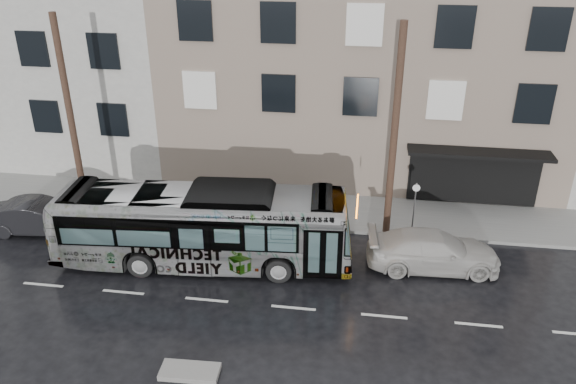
{
  "coord_description": "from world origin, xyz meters",
  "views": [
    {
      "loc": [
        5.39,
        -18.57,
        12.44
      ],
      "look_at": [
        2.26,
        2.5,
        2.14
      ],
      "focal_mm": 35.0,
      "sensor_mm": 36.0,
      "label": 1
    }
  ],
  "objects_px": {
    "utility_pole_rear": "(71,118)",
    "white_sedan": "(433,251)",
    "bus": "(203,226)",
    "dark_sedan": "(40,217)",
    "utility_pole_front": "(394,135)",
    "sign_post": "(414,209)"
  },
  "relations": [
    {
      "from": "bus",
      "to": "utility_pole_front",
      "type": "bearing_deg",
      "value": -70.06
    },
    {
      "from": "white_sedan",
      "to": "dark_sedan",
      "type": "height_order",
      "value": "white_sedan"
    },
    {
      "from": "utility_pole_front",
      "to": "sign_post",
      "type": "distance_m",
      "value": 3.48
    },
    {
      "from": "sign_post",
      "to": "white_sedan",
      "type": "height_order",
      "value": "sign_post"
    },
    {
      "from": "utility_pole_front",
      "to": "utility_pole_rear",
      "type": "relative_size",
      "value": 1.0
    },
    {
      "from": "sign_post",
      "to": "dark_sedan",
      "type": "distance_m",
      "value": 16.34
    },
    {
      "from": "bus",
      "to": "dark_sedan",
      "type": "xyz_separation_m",
      "value": [
        -7.85,
        1.3,
        -0.89
      ]
    },
    {
      "from": "utility_pole_rear",
      "to": "sign_post",
      "type": "distance_m",
      "value": 15.46
    },
    {
      "from": "bus",
      "to": "dark_sedan",
      "type": "bearing_deg",
      "value": 75.97
    },
    {
      "from": "utility_pole_rear",
      "to": "sign_post",
      "type": "height_order",
      "value": "utility_pole_rear"
    },
    {
      "from": "dark_sedan",
      "to": "white_sedan",
      "type": "bearing_deg",
      "value": -97.68
    },
    {
      "from": "sign_post",
      "to": "bus",
      "type": "relative_size",
      "value": 0.21
    },
    {
      "from": "utility_pole_front",
      "to": "bus",
      "type": "distance_m",
      "value": 8.53
    },
    {
      "from": "white_sedan",
      "to": "dark_sedan",
      "type": "distance_m",
      "value": 16.89
    },
    {
      "from": "utility_pole_front",
      "to": "utility_pole_rear",
      "type": "xyz_separation_m",
      "value": [
        -14.0,
        0.0,
        0.0
      ]
    },
    {
      "from": "bus",
      "to": "dark_sedan",
      "type": "height_order",
      "value": "bus"
    },
    {
      "from": "utility_pole_front",
      "to": "utility_pole_rear",
      "type": "distance_m",
      "value": 14.0
    },
    {
      "from": "utility_pole_front",
      "to": "white_sedan",
      "type": "distance_m",
      "value": 4.9
    },
    {
      "from": "utility_pole_front",
      "to": "dark_sedan",
      "type": "bearing_deg",
      "value": -172.43
    },
    {
      "from": "utility_pole_front",
      "to": "dark_sedan",
      "type": "relative_size",
      "value": 2.0
    },
    {
      "from": "utility_pole_rear",
      "to": "white_sedan",
      "type": "height_order",
      "value": "utility_pole_rear"
    },
    {
      "from": "sign_post",
      "to": "white_sedan",
      "type": "bearing_deg",
      "value": -73.98
    }
  ]
}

